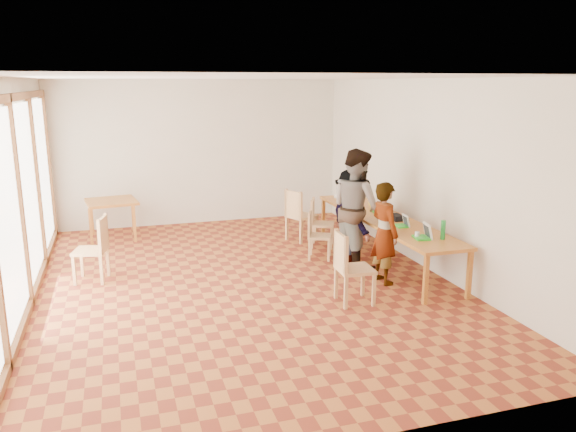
# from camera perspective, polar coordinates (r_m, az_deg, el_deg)

# --- Properties ---
(ground) EXTENTS (8.00, 8.00, 0.00)m
(ground) POSITION_cam_1_polar(r_m,az_deg,el_deg) (8.51, -4.51, -6.82)
(ground) COLOR #AA5B29
(ground) RESTS_ON ground
(wall_back) EXTENTS (6.00, 0.10, 3.00)m
(wall_back) POSITION_cam_1_polar(r_m,az_deg,el_deg) (12.01, -8.92, 6.37)
(wall_back) COLOR beige
(wall_back) RESTS_ON ground
(wall_front) EXTENTS (6.00, 0.10, 3.00)m
(wall_front) POSITION_cam_1_polar(r_m,az_deg,el_deg) (4.41, 6.83, -5.66)
(wall_front) COLOR beige
(wall_front) RESTS_ON ground
(wall_right) EXTENTS (0.10, 8.00, 3.00)m
(wall_right) POSITION_cam_1_polar(r_m,az_deg,el_deg) (9.23, 13.83, 4.07)
(wall_right) COLOR beige
(wall_right) RESTS_ON ground
(window_wall) EXTENTS (0.10, 8.00, 3.00)m
(window_wall) POSITION_cam_1_polar(r_m,az_deg,el_deg) (8.02, -25.81, 1.75)
(window_wall) COLOR white
(window_wall) RESTS_ON ground
(ceiling) EXTENTS (6.00, 8.00, 0.04)m
(ceiling) POSITION_cam_1_polar(r_m,az_deg,el_deg) (7.99, -4.92, 13.96)
(ceiling) COLOR white
(ceiling) RESTS_ON wall_back
(communal_table) EXTENTS (0.80, 4.00, 0.75)m
(communal_table) POSITION_cam_1_polar(r_m,az_deg,el_deg) (9.49, 9.72, -0.40)
(communal_table) COLOR #C47E2B
(communal_table) RESTS_ON ground
(side_table) EXTENTS (0.90, 0.90, 0.75)m
(side_table) POSITION_cam_1_polar(r_m,az_deg,el_deg) (11.23, -17.49, 1.13)
(side_table) COLOR #C47E2B
(side_table) RESTS_ON ground
(chair_near) EXTENTS (0.49, 0.49, 0.53)m
(chair_near) POSITION_cam_1_polar(r_m,az_deg,el_deg) (7.59, 6.10, -4.50)
(chair_near) COLOR tan
(chair_near) RESTS_ON ground
(chair_mid) EXTENTS (0.50, 0.50, 0.43)m
(chair_mid) POSITION_cam_1_polar(r_m,az_deg,el_deg) (9.54, 2.73, -1.41)
(chair_mid) COLOR tan
(chair_mid) RESTS_ON ground
(chair_far) EXTENTS (0.61, 0.61, 0.52)m
(chair_far) POSITION_cam_1_polar(r_m,az_deg,el_deg) (10.54, 0.96, 0.61)
(chair_far) COLOR tan
(chair_far) RESTS_ON ground
(chair_empty) EXTENTS (0.54, 0.54, 0.47)m
(chair_empty) POSITION_cam_1_polar(r_m,az_deg,el_deg) (10.23, 3.00, -0.17)
(chair_empty) COLOR tan
(chair_empty) RESTS_ON ground
(chair_spare) EXTENTS (0.56, 0.56, 0.53)m
(chair_spare) POSITION_cam_1_polar(r_m,az_deg,el_deg) (8.88, -18.86, -2.52)
(chair_spare) COLOR tan
(chair_spare) RESTS_ON ground
(person_near) EXTENTS (0.44, 0.60, 1.53)m
(person_near) POSITION_cam_1_polar(r_m,az_deg,el_deg) (8.43, 9.78, -1.71)
(person_near) COLOR gray
(person_near) RESTS_ON ground
(person_mid) EXTENTS (0.87, 1.04, 1.92)m
(person_mid) POSITION_cam_1_polar(r_m,az_deg,el_deg) (9.14, 6.98, 0.83)
(person_mid) COLOR gray
(person_mid) RESTS_ON ground
(person_far) EXTENTS (0.67, 1.06, 1.58)m
(person_far) POSITION_cam_1_polar(r_m,az_deg,el_deg) (9.25, 6.46, -0.10)
(person_far) COLOR gray
(person_far) RESTS_ON ground
(laptop_near) EXTENTS (0.27, 0.30, 0.22)m
(laptop_near) POSITION_cam_1_polar(r_m,az_deg,el_deg) (8.29, 13.68, -1.82)
(laptop_near) COLOR green
(laptop_near) RESTS_ON communal_table
(laptop_mid) EXTENTS (0.21, 0.24, 0.19)m
(laptop_mid) POSITION_cam_1_polar(r_m,az_deg,el_deg) (8.91, 11.65, -0.73)
(laptop_mid) COLOR green
(laptop_mid) RESTS_ON communal_table
(laptop_far) EXTENTS (0.28, 0.31, 0.23)m
(laptop_far) POSITION_cam_1_polar(r_m,az_deg,el_deg) (9.87, 9.36, 0.80)
(laptop_far) COLOR green
(laptop_far) RESTS_ON communal_table
(yellow_mug) EXTENTS (0.18, 0.18, 0.10)m
(yellow_mug) POSITION_cam_1_polar(r_m,az_deg,el_deg) (10.23, 8.54, 1.21)
(yellow_mug) COLOR gold
(yellow_mug) RESTS_ON communal_table
(green_bottle) EXTENTS (0.07, 0.07, 0.28)m
(green_bottle) POSITION_cam_1_polar(r_m,az_deg,el_deg) (8.30, 15.47, -1.37)
(green_bottle) COLOR #1C812D
(green_bottle) RESTS_ON communal_table
(clear_glass) EXTENTS (0.07, 0.07, 0.09)m
(clear_glass) POSITION_cam_1_polar(r_m,az_deg,el_deg) (8.31, 12.98, -1.87)
(clear_glass) COLOR silver
(clear_glass) RESTS_ON communal_table
(condiment_cup) EXTENTS (0.08, 0.08, 0.06)m
(condiment_cup) POSITION_cam_1_polar(r_m,az_deg,el_deg) (10.96, 4.91, 2.00)
(condiment_cup) COLOR white
(condiment_cup) RESTS_ON communal_table
(pink_phone) EXTENTS (0.05, 0.10, 0.01)m
(pink_phone) POSITION_cam_1_polar(r_m,az_deg,el_deg) (8.56, 14.17, -1.76)
(pink_phone) COLOR #BD4282
(pink_phone) RESTS_ON communal_table
(black_pouch) EXTENTS (0.16, 0.26, 0.09)m
(black_pouch) POSITION_cam_1_polar(r_m,az_deg,el_deg) (9.32, 10.96, -0.13)
(black_pouch) COLOR black
(black_pouch) RESTS_ON communal_table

